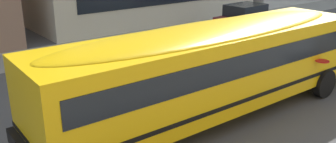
{
  "coord_description": "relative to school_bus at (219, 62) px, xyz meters",
  "views": [
    {
      "loc": [
        -7.32,
        -8.7,
        4.86
      ],
      "look_at": [
        -1.17,
        -0.83,
        1.39
      ],
      "focal_mm": 39.3,
      "sensor_mm": 36.0,
      "label": 1
    }
  ],
  "objects": [
    {
      "name": "ground_plane",
      "position": [
        -0.05,
        1.67,
        -1.64
      ],
      "size": [
        400.0,
        400.0,
        0.0
      ],
      "primitive_type": "plane",
      "color": "#4C4C4F"
    },
    {
      "name": "sidewalk_far",
      "position": [
        -0.05,
        9.37,
        -1.63
      ],
      "size": [
        120.0,
        3.0,
        0.01
      ],
      "primitive_type": "cube",
      "color": "gray",
      "rests_on": "ground_plane"
    },
    {
      "name": "lane_centreline",
      "position": [
        -0.05,
        1.67,
        -1.63
      ],
      "size": [
        110.0,
        0.16,
        0.01
      ],
      "primitive_type": "cube",
      "color": "silver",
      "rests_on": "ground_plane"
    },
    {
      "name": "parked_car_maroon_beside_sign",
      "position": [
        9.06,
        6.69,
        -0.79
      ],
      "size": [
        3.99,
        2.07,
        1.64
      ],
      "rotation": [
        0.0,
        0.0,
        0.06
      ],
      "color": "maroon",
      "rests_on": "ground_plane"
    },
    {
      "name": "school_bus",
      "position": [
        0.0,
        0.0,
        0.0
      ],
      "size": [
        12.35,
        3.03,
        2.75
      ],
      "rotation": [
        0.0,
        0.0,
        -0.02
      ],
      "color": "yellow",
      "rests_on": "ground_plane"
    }
  ]
}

